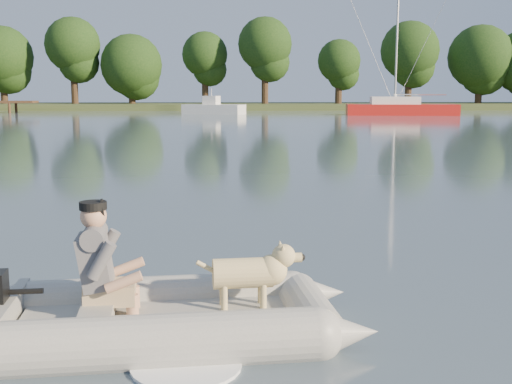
{
  "coord_description": "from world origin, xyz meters",
  "views": [
    {
      "loc": [
        -0.13,
        -5.7,
        1.99
      ],
      "look_at": [
        0.22,
        2.08,
        0.75
      ],
      "focal_mm": 45.0,
      "sensor_mm": 36.0,
      "label": 1
    }
  ],
  "objects_px": {
    "sailboat": "(400,109)",
    "dog": "(243,278)",
    "dinghy": "(174,276)",
    "man": "(97,257)",
    "motorboat": "(214,102)"
  },
  "relations": [
    {
      "from": "sailboat",
      "to": "dog",
      "type": "bearing_deg",
      "value": -99.68
    },
    {
      "from": "dinghy",
      "to": "man",
      "type": "bearing_deg",
      "value": 175.76
    },
    {
      "from": "dinghy",
      "to": "motorboat",
      "type": "height_order",
      "value": "motorboat"
    },
    {
      "from": "man",
      "to": "sailboat",
      "type": "height_order",
      "value": "sailboat"
    },
    {
      "from": "dog",
      "to": "sailboat",
      "type": "height_order",
      "value": "sailboat"
    },
    {
      "from": "dinghy",
      "to": "motorboat",
      "type": "relative_size",
      "value": 0.77
    },
    {
      "from": "dog",
      "to": "motorboat",
      "type": "bearing_deg",
      "value": 86.2
    },
    {
      "from": "dinghy",
      "to": "dog",
      "type": "bearing_deg",
      "value": 4.57
    },
    {
      "from": "man",
      "to": "sailboat",
      "type": "distance_m",
      "value": 48.21
    },
    {
      "from": "dinghy",
      "to": "motorboat",
      "type": "xyz_separation_m",
      "value": [
        -0.69,
        48.37,
        0.5
      ]
    },
    {
      "from": "dinghy",
      "to": "man",
      "type": "distance_m",
      "value": 0.63
    },
    {
      "from": "dog",
      "to": "motorboat",
      "type": "xyz_separation_m",
      "value": [
        -1.25,
        48.27,
        0.55
      ]
    },
    {
      "from": "dinghy",
      "to": "sailboat",
      "type": "bearing_deg",
      "value": 67.51
    },
    {
      "from": "dog",
      "to": "motorboat",
      "type": "distance_m",
      "value": 48.29
    },
    {
      "from": "man",
      "to": "motorboat",
      "type": "distance_m",
      "value": 48.38
    }
  ]
}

